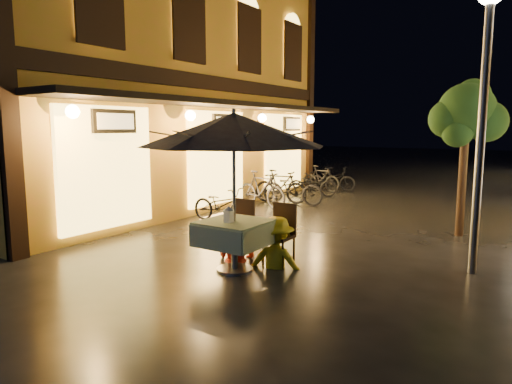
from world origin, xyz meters
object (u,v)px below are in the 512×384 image
Objects in this scene: cafe_table at (234,233)px; bicycle_0 at (221,205)px; patio_umbrella at (234,130)px; person_orange at (236,214)px; table_lantern at (229,213)px; person_yellow at (277,218)px; streetlamp_near at (485,75)px.

bicycle_0 is (-2.36, 2.72, -0.17)m from cafe_table.
patio_umbrella is 1.84× the size of person_orange.
person_orange is at bearing 116.67° from table_lantern.
streetlamp_near is at bearing -168.38° from person_yellow.
bicycle_0 is at bearing 129.45° from table_lantern.
person_yellow is at bearing 58.13° from table_lantern.
table_lantern is 0.82m from person_yellow.
bicycle_0 is at bearing 171.05° from streetlamp_near.
cafe_table is at bearing 90.00° from table_lantern.
table_lantern is (0.00, -0.14, 0.33)m from cafe_table.
cafe_table is 0.64× the size of person_yellow.
table_lantern is at bearing -90.00° from patio_umbrella.
patio_umbrella is 1.52m from person_orange.
person_orange reaches higher than cafe_table.
patio_umbrella is at bearing -45.00° from cafe_table.
cafe_table is 0.36m from table_lantern.
bicycle_0 is at bearing -47.13° from person_orange.
bicycle_0 reaches higher than cafe_table.
bicycle_0 is (-2.36, 2.87, -0.50)m from table_lantern.
table_lantern is at bearing -90.00° from cafe_table.
streetlamp_near is 2.78× the size of person_orange.
streetlamp_near is 4.27× the size of cafe_table.
bicycle_0 is (-2.36, 2.72, -1.73)m from patio_umbrella.
streetlamp_near is 4.18m from table_lantern.
streetlamp_near reaches higher than person_orange.
table_lantern is (-3.08, -2.01, -2.00)m from streetlamp_near.
streetlamp_near reaches higher than cafe_table.
person_orange is 0.76m from person_yellow.
person_yellow is (-2.65, -1.33, -2.14)m from streetlamp_near.
patio_umbrella is at bearing -148.74° from streetlamp_near.
person_yellow is (0.42, 0.54, 0.19)m from cafe_table.
streetlamp_near reaches higher than table_lantern.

